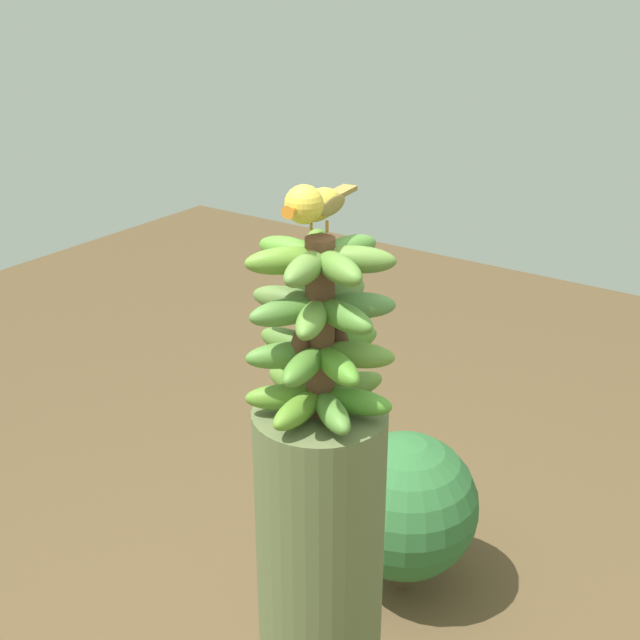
{
  "coord_description": "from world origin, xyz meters",
  "views": [
    {
      "loc": [
        -0.99,
        -0.68,
        1.87
      ],
      "look_at": [
        0.0,
        0.0,
        1.36
      ],
      "focal_mm": 46.79,
      "sensor_mm": 36.0,
      "label": 1
    }
  ],
  "objects": [
    {
      "name": "tropical_shrub",
      "position": [
        0.93,
        0.32,
        0.32
      ],
      "size": [
        0.46,
        0.46,
        0.55
      ],
      "color": "brown",
      "rests_on": "ground"
    },
    {
      "name": "banana_bunch",
      "position": [
        0.0,
        0.0,
        1.34
      ],
      "size": [
        0.24,
        0.25,
        0.3
      ],
      "color": "brown",
      "rests_on": "banana_tree"
    },
    {
      "name": "perched_bird",
      "position": [
        0.01,
        0.02,
        1.54
      ],
      "size": [
        0.21,
        0.07,
        0.08
      ],
      "color": "#C68933",
      "rests_on": "banana_bunch"
    }
  ]
}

